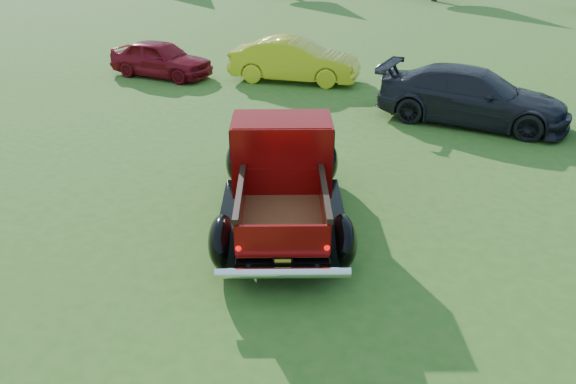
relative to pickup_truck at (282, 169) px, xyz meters
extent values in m
plane|color=#315C1A|center=(0.22, -1.47, -0.82)|extent=(120.00, 120.00, 0.00)
cylinder|color=black|center=(0.05, -2.02, -0.45)|extent=(0.51, 0.77, 0.74)
cylinder|color=black|center=(1.48, -1.36, -0.45)|extent=(0.51, 0.77, 0.74)
cylinder|color=black|center=(-1.18, 0.69, -0.45)|extent=(0.51, 0.77, 0.74)
cylinder|color=black|center=(0.26, 1.34, -0.45)|extent=(0.51, 0.77, 0.74)
cube|color=black|center=(0.13, -0.30, -0.40)|extent=(2.98, 4.50, 0.19)
cube|color=#7B0706|center=(-0.50, 1.10, -0.02)|extent=(2.01, 1.92, 0.57)
cube|color=silver|center=(-0.79, 1.75, -0.03)|extent=(1.37, 0.66, 0.46)
cube|color=#7B0706|center=(0.00, 0.00, 0.29)|extent=(1.94, 1.65, 1.21)
cube|color=black|center=(0.00, 0.00, 0.62)|extent=(1.94, 1.58, 0.46)
cube|color=#7B0706|center=(0.00, 0.00, 0.87)|extent=(1.84, 1.54, 0.07)
cube|color=brown|center=(0.61, -1.35, -0.24)|extent=(1.91, 2.21, 0.05)
cube|color=#7B0706|center=(0.04, -1.61, 0.00)|extent=(0.81, 1.71, 0.48)
cube|color=#7B0706|center=(1.18, -1.09, 0.00)|extent=(0.81, 1.71, 0.48)
cube|color=#7B0706|center=(0.23, -0.51, 0.00)|extent=(1.16, 0.56, 0.48)
cube|color=#7B0706|center=(1.00, -2.20, 0.00)|extent=(1.16, 0.57, 0.48)
cube|color=black|center=(0.04, -1.61, 0.28)|extent=(0.84, 1.72, 0.08)
cube|color=black|center=(1.18, -1.09, 0.28)|extent=(0.84, 1.72, 0.08)
ellipsoid|color=black|center=(-0.04, -2.05, -0.34)|extent=(0.79, 1.07, 0.82)
ellipsoid|color=black|center=(1.57, -1.33, -0.34)|extent=(0.79, 1.07, 0.82)
ellipsoid|color=black|center=(-1.26, 0.65, -0.34)|extent=(0.79, 1.07, 0.82)
ellipsoid|color=black|center=(0.34, 1.38, -0.34)|extent=(0.79, 1.07, 0.82)
cube|color=black|center=(-0.65, -0.70, -0.51)|extent=(1.07, 1.90, 0.06)
cube|color=black|center=(0.96, 0.02, -0.51)|extent=(1.07, 1.90, 0.06)
cylinder|color=silver|center=(1.09, -2.41, -0.35)|extent=(1.71, 0.88, 0.15)
cube|color=black|center=(1.01, -2.23, -0.31)|extent=(0.26, 0.13, 0.14)
cube|color=gold|center=(1.01, -2.24, -0.31)|extent=(0.21, 0.10, 0.09)
sphere|color=#CC0505|center=(0.47, -2.47, -0.10)|extent=(0.08, 0.08, 0.08)
sphere|color=#CC0505|center=(1.55, -1.98, -0.10)|extent=(0.08, 0.08, 0.08)
imported|color=maroon|center=(-7.50, 7.05, -0.23)|extent=(3.49, 1.51, 1.17)
imported|color=gold|center=(-3.28, 8.26, -0.15)|extent=(4.21, 2.03, 1.33)
imported|color=black|center=(2.39, 6.34, -0.14)|extent=(4.80, 2.17, 1.36)
camera|label=1|loc=(3.65, -8.07, 3.88)|focal=35.00mm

